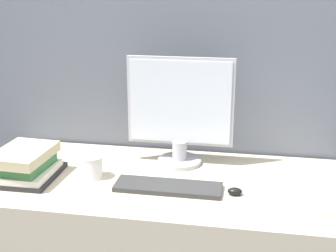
{
  "coord_description": "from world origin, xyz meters",
  "views": [
    {
      "loc": [
        0.36,
        -1.45,
        1.62
      ],
      "look_at": [
        0.03,
        0.4,
        1.01
      ],
      "focal_mm": 50.0,
      "sensor_mm": 36.0,
      "label": 1
    }
  ],
  "objects_px": {
    "book_stack": "(26,164)",
    "keyboard": "(168,187)",
    "monitor": "(180,114)",
    "coffee_cup": "(93,167)",
    "mouse": "(235,191)"
  },
  "relations": [
    {
      "from": "monitor",
      "to": "coffee_cup",
      "type": "relative_size",
      "value": 5.05
    },
    {
      "from": "keyboard",
      "to": "book_stack",
      "type": "xyz_separation_m",
      "value": [
        -0.62,
        -0.0,
        0.06
      ]
    },
    {
      "from": "mouse",
      "to": "book_stack",
      "type": "distance_m",
      "value": 0.89
    },
    {
      "from": "coffee_cup",
      "to": "keyboard",
      "type": "bearing_deg",
      "value": -9.51
    },
    {
      "from": "monitor",
      "to": "book_stack",
      "type": "height_order",
      "value": "monitor"
    },
    {
      "from": "mouse",
      "to": "coffee_cup",
      "type": "relative_size",
      "value": 0.6
    },
    {
      "from": "keyboard",
      "to": "book_stack",
      "type": "bearing_deg",
      "value": -179.7
    },
    {
      "from": "mouse",
      "to": "coffee_cup",
      "type": "bearing_deg",
      "value": 174.36
    },
    {
      "from": "book_stack",
      "to": "keyboard",
      "type": "bearing_deg",
      "value": 0.3
    },
    {
      "from": "monitor",
      "to": "book_stack",
      "type": "distance_m",
      "value": 0.71
    },
    {
      "from": "mouse",
      "to": "coffee_cup",
      "type": "xyz_separation_m",
      "value": [
        -0.61,
        0.06,
        0.03
      ]
    },
    {
      "from": "monitor",
      "to": "keyboard",
      "type": "relative_size",
      "value": 1.13
    },
    {
      "from": "coffee_cup",
      "to": "book_stack",
      "type": "distance_m",
      "value": 0.28
    },
    {
      "from": "monitor",
      "to": "coffee_cup",
      "type": "bearing_deg",
      "value": -146.34
    },
    {
      "from": "monitor",
      "to": "mouse",
      "type": "bearing_deg",
      "value": -47.21
    }
  ]
}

